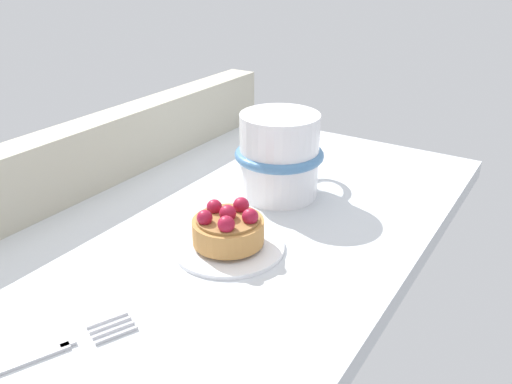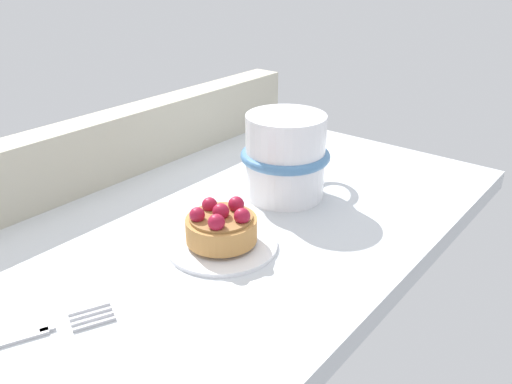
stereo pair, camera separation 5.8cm
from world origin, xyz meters
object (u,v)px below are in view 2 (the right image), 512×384
at_px(coffee_mug, 286,156).
at_px(dessert_fork, 10,338).
at_px(dessert_plate, 222,243).
at_px(raspberry_tart, 221,225).

xyz_separation_m(coffee_mug, dessert_fork, (-0.35, 0.01, -0.05)).
bearing_deg(dessert_plate, coffee_mug, 8.90).
relative_size(dessert_plate, dessert_fork, 0.73).
height_order(dessert_plate, dessert_fork, dessert_plate).
height_order(dessert_plate, coffee_mug, coffee_mug).
relative_size(raspberry_tart, coffee_mug, 0.50).
xyz_separation_m(dessert_plate, raspberry_tart, (-0.00, -0.00, 0.02)).
distance_m(coffee_mug, dessert_fork, 0.36).
height_order(raspberry_tart, dessert_fork, raspberry_tart).
bearing_deg(dessert_fork, raspberry_tart, -9.21).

